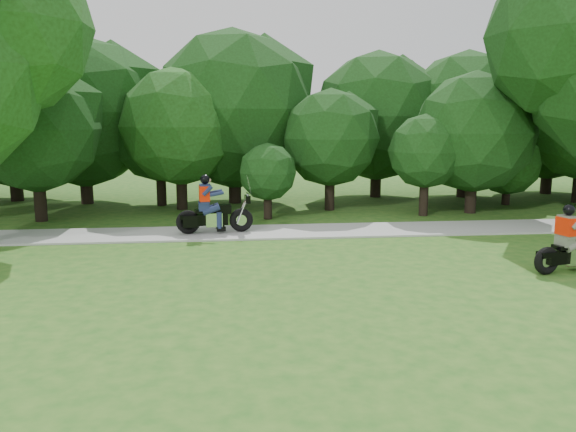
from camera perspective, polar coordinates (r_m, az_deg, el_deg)
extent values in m
plane|color=#255D1A|center=(10.67, 7.84, -10.26)|extent=(100.00, 100.00, 0.00)
cube|color=#A5A5A0|center=(18.24, 1.84, -1.54)|extent=(60.00, 2.20, 0.06)
cylinder|color=black|center=(20.51, -2.06, 1.13)|extent=(0.31, 0.31, 1.04)
sphere|color=black|center=(20.36, -2.08, 4.49)|extent=(2.11, 2.11, 2.11)
cylinder|color=black|center=(22.52, 4.26, 2.65)|extent=(0.39, 0.39, 1.62)
sphere|color=black|center=(22.35, 4.33, 7.92)|extent=(3.87, 3.87, 3.87)
cylinder|color=black|center=(24.27, -12.75, 3.07)|extent=(0.41, 0.41, 1.71)
sphere|color=black|center=(24.11, -12.96, 8.26)|extent=(4.13, 4.13, 4.13)
cylinder|color=black|center=(27.72, -25.91, 3.24)|extent=(0.55, 0.55, 1.80)
sphere|color=black|center=(27.58, -26.42, 9.78)|extent=(6.97, 6.97, 6.97)
cylinder|color=black|center=(21.80, 13.63, 2.02)|extent=(0.34, 0.34, 1.52)
sphere|color=black|center=(21.64, 13.81, 6.41)|extent=(2.80, 2.80, 2.80)
cylinder|color=black|center=(26.51, 8.90, 3.86)|extent=(0.50, 0.50, 1.80)
sphere|color=black|center=(26.36, 9.07, 9.97)|extent=(5.92, 5.92, 5.92)
cylinder|color=black|center=(25.67, -19.80, 3.19)|extent=(0.52, 0.52, 1.80)
sphere|color=black|center=(25.52, -20.20, 9.84)|extent=(6.39, 6.39, 6.39)
cylinder|color=black|center=(24.47, -5.42, 3.43)|extent=(0.54, 0.54, 1.80)
sphere|color=black|center=(24.31, -5.54, 10.70)|extent=(6.76, 6.76, 6.76)
cylinder|color=black|center=(21.88, -23.89, 1.84)|extent=(0.43, 0.43, 1.80)
sphere|color=black|center=(21.71, -24.34, 8.03)|extent=(4.51, 4.51, 4.51)
cylinder|color=black|center=(25.66, 21.27, 2.07)|extent=(0.33, 0.33, 0.89)
sphere|color=#214614|center=(25.52, 21.46, 5.01)|extent=(2.70, 2.70, 2.70)
cylinder|color=black|center=(27.42, 17.32, 3.73)|extent=(0.50, 0.50, 1.80)
sphere|color=black|center=(27.28, 17.63, 9.64)|extent=(5.94, 5.94, 5.94)
cylinder|color=black|center=(23.02, -10.75, 2.88)|extent=(0.44, 0.44, 1.79)
sphere|color=#214614|center=(22.85, -10.95, 8.93)|extent=(4.72, 4.72, 4.72)
cylinder|color=black|center=(22.91, 18.09, 2.29)|extent=(0.43, 0.43, 1.60)
sphere|color=black|center=(22.74, 18.41, 8.07)|extent=(4.64, 4.64, 4.64)
cylinder|color=black|center=(30.12, 24.79, 3.78)|extent=(0.52, 0.52, 1.80)
sphere|color=black|center=(30.00, 25.22, 9.46)|extent=(6.42, 6.42, 6.42)
sphere|color=black|center=(21.31, 27.13, 16.01)|extent=(5.71, 5.71, 5.71)
torus|color=black|center=(14.62, 24.78, -4.14)|extent=(0.70, 0.34, 0.68)
cube|color=black|center=(15.04, 26.53, -3.71)|extent=(1.21, 0.49, 0.31)
cube|color=silver|center=(15.16, 26.97, -3.65)|extent=(0.53, 0.42, 0.39)
cube|color=black|center=(14.90, 26.25, -2.82)|extent=(0.56, 0.41, 0.10)
cube|color=#555A49|center=(14.87, 26.29, -2.31)|extent=(0.36, 0.42, 0.23)
cube|color=#555A49|center=(14.82, 26.45, -0.99)|extent=(0.33, 0.45, 0.54)
cube|color=#FF2005|center=(14.82, 26.45, -0.92)|extent=(0.37, 0.50, 0.43)
sphere|color=black|center=(14.78, 26.65, 0.57)|extent=(0.27, 0.27, 0.27)
torus|color=black|center=(17.86, -10.11, -0.61)|extent=(0.78, 0.30, 0.76)
torus|color=black|center=(18.00, -4.77, -0.41)|extent=(0.78, 0.30, 0.76)
cube|color=black|center=(17.89, -8.07, -0.36)|extent=(1.23, 0.39, 0.35)
cube|color=silver|center=(17.90, -7.54, -0.34)|extent=(0.56, 0.42, 0.43)
cube|color=black|center=(17.87, -6.71, 0.71)|extent=(0.59, 0.38, 0.28)
cube|color=black|center=(17.83, -8.53, 0.51)|extent=(0.60, 0.40, 0.11)
cylinder|color=silver|center=(17.94, -4.65, 0.79)|extent=(0.43, 0.09, 0.97)
cylinder|color=silver|center=(17.89, -4.09, 2.28)|extent=(0.11, 0.69, 0.04)
cube|color=black|center=(17.62, -9.91, -0.57)|extent=(0.47, 0.18, 0.37)
cube|color=black|center=(18.09, -9.97, -0.30)|extent=(0.47, 0.18, 0.37)
cube|color=#1B2149|center=(17.81, -8.54, 0.99)|extent=(0.37, 0.44, 0.26)
cube|color=#1B2149|center=(17.75, -8.50, 2.24)|extent=(0.33, 0.48, 0.61)
cube|color=#FF2005|center=(17.75, -8.50, 2.30)|extent=(0.36, 0.53, 0.48)
sphere|color=black|center=(17.70, -8.43, 3.70)|extent=(0.30, 0.30, 0.30)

